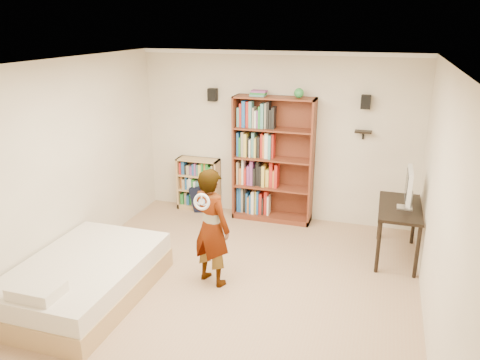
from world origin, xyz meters
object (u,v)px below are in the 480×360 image
object	(u,v)px
daybed	(84,274)
low_bookshelf	(199,184)
computer_desk	(397,232)
person	(211,227)
tall_bookshelf	(273,160)

from	to	relation	value
daybed	low_bookshelf	bearing A→B (deg)	85.28
low_bookshelf	daybed	bearing A→B (deg)	-94.72
low_bookshelf	computer_desk	bearing A→B (deg)	-14.36
low_bookshelf	person	bearing A→B (deg)	-64.17
low_bookshelf	person	world-z (taller)	person
tall_bookshelf	computer_desk	bearing A→B (deg)	-21.95
low_bookshelf	computer_desk	world-z (taller)	low_bookshelf
tall_bookshelf	low_bookshelf	world-z (taller)	tall_bookshelf
low_bookshelf	computer_desk	distance (m)	3.38
tall_bookshelf	computer_desk	distance (m)	2.20
computer_desk	person	bearing A→B (deg)	-148.18
low_bookshelf	daybed	size ratio (longest dim) A/B	0.45
tall_bookshelf	low_bookshelf	distance (m)	1.44
low_bookshelf	daybed	world-z (taller)	low_bookshelf
computer_desk	person	distance (m)	2.62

